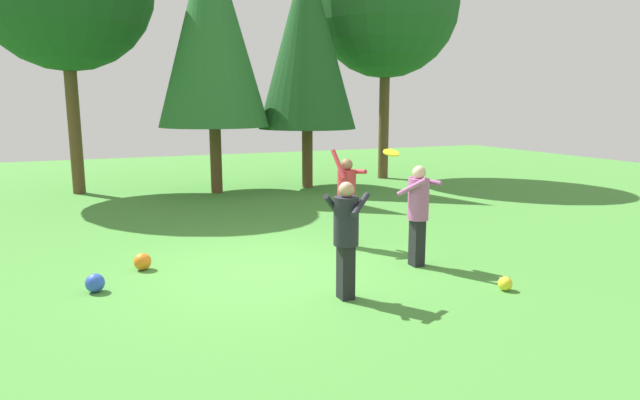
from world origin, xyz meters
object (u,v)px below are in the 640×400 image
at_px(person_bystander, 346,231).
at_px(ball_yellow, 505,284).
at_px(tree_center, 211,27).
at_px(person_catcher, 418,207).
at_px(tree_right, 307,40).
at_px(ball_blue, 95,283).
at_px(ball_orange, 143,262).
at_px(frisbee, 391,153).
at_px(tree_far_right, 386,5).
at_px(person_thrower, 347,195).

height_order(person_bystander, ball_yellow, person_bystander).
bearing_deg(tree_center, person_catcher, -80.85).
bearing_deg(tree_right, tree_center, 178.34).
bearing_deg(ball_blue, ball_yellow, -22.44).
distance_m(ball_orange, ball_blue, 1.09).
xyz_separation_m(ball_yellow, ball_blue, (-5.38, 2.22, 0.03)).
relative_size(frisbee, tree_right, 0.04).
distance_m(ball_yellow, tree_center, 11.32).
relative_size(tree_center, tree_right, 1.06).
bearing_deg(frisbee, ball_blue, 177.48).
bearing_deg(frisbee, person_bystander, -136.80).
bearing_deg(ball_blue, tree_far_right, 42.31).
bearing_deg(tree_center, ball_yellow, -79.48).
bearing_deg(person_thrower, frisbee, 0.00).
bearing_deg(frisbee, person_thrower, 106.39).
relative_size(frisbee, tree_center, 0.04).
bearing_deg(ball_yellow, ball_orange, 146.88).
bearing_deg(ball_yellow, tree_far_right, 68.88).
height_order(ball_blue, tree_center, tree_center).
bearing_deg(frisbee, tree_right, 77.93).
xyz_separation_m(frisbee, tree_right, (1.72, 8.04, 2.68)).
relative_size(person_thrower, tree_right, 0.25).
height_order(person_bystander, frisbee, frisbee).
xyz_separation_m(person_thrower, ball_blue, (-4.34, -0.84, -0.85)).
relative_size(ball_orange, tree_right, 0.04).
bearing_deg(ball_yellow, tree_right, 84.39).
bearing_deg(ball_blue, person_thrower, 10.90).
bearing_deg(person_thrower, tree_right, 147.47).
bearing_deg(ball_blue, person_bystander, -27.14).
xyz_separation_m(tree_center, tree_far_right, (6.12, 0.83, 1.13)).
distance_m(frisbee, ball_yellow, 2.75).
xyz_separation_m(ball_blue, tree_far_right, (9.62, 8.76, 5.76)).
bearing_deg(tree_right, tree_far_right, 15.73).
height_order(person_catcher, ball_orange, person_catcher).
distance_m(person_bystander, frisbee, 2.24).
bearing_deg(person_catcher, ball_yellow, 172.37).
bearing_deg(tree_far_right, tree_center, -172.26).
relative_size(person_thrower, ball_yellow, 8.95).
distance_m(frisbee, tree_right, 8.65).
height_order(person_bystander, tree_center, tree_center).
bearing_deg(person_bystander, person_catcher, -15.33).
relative_size(ball_yellow, tree_far_right, 0.02).
xyz_separation_m(person_thrower, person_catcher, (0.54, -1.53, -0.00)).
bearing_deg(tree_center, tree_far_right, 7.74).
distance_m(person_thrower, tree_center, 8.08).
relative_size(tree_far_right, tree_right, 1.16).
xyz_separation_m(person_thrower, tree_center, (-0.85, 7.09, 3.78)).
bearing_deg(tree_center, person_bystander, -92.09).
distance_m(person_thrower, tree_right, 8.10).
relative_size(ball_blue, tree_right, 0.04).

